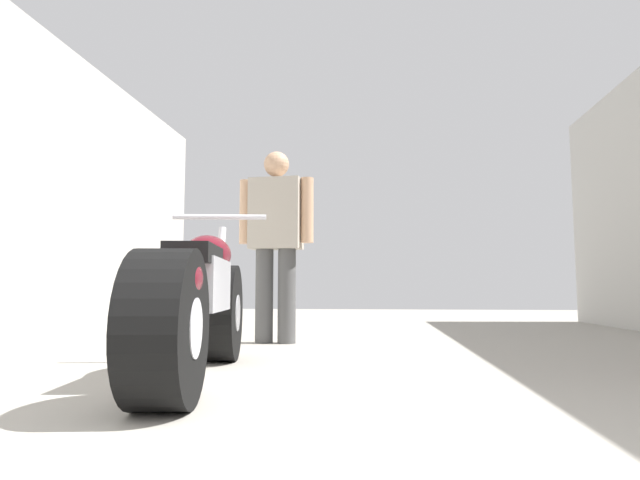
# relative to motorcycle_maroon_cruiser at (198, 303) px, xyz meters

# --- Properties ---
(ground_plane) EXTENTS (18.34, 18.34, 0.00)m
(ground_plane) POSITION_rel_motorcycle_maroon_cruiser_xyz_m (0.84, 1.50, -0.40)
(ground_plane) COLOR #9E998E
(garage_partition_left) EXTENTS (0.08, 8.41, 3.03)m
(garage_partition_left) POSITION_rel_motorcycle_maroon_cruiser_xyz_m (-2.30, 1.50, 1.11)
(garage_partition_left) COLOR #B7B5AD
(garage_partition_left) RESTS_ON ground_plane
(motorcycle_maroon_cruiser) EXTENTS (0.68, 2.10, 0.98)m
(motorcycle_maroon_cruiser) POSITION_rel_motorcycle_maroon_cruiser_xyz_m (0.00, 0.00, 0.00)
(motorcycle_maroon_cruiser) COLOR black
(motorcycle_maroon_cruiser) RESTS_ON ground_plane
(mechanic_in_blue) EXTENTS (0.71, 0.29, 1.75)m
(mechanic_in_blue) POSITION_rel_motorcycle_maroon_cruiser_xyz_m (0.02, 2.00, 0.59)
(mechanic_in_blue) COLOR #4C4C4C
(mechanic_in_blue) RESTS_ON ground_plane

